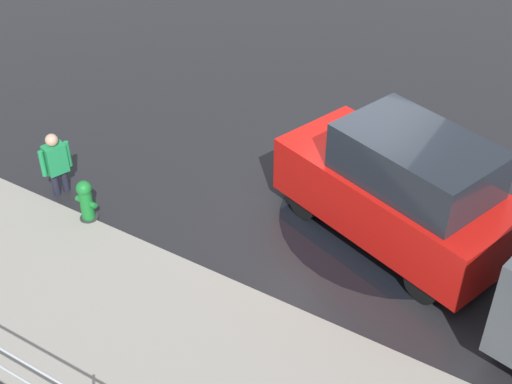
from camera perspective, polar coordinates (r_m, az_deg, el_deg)
ground_plane at (r=12.59m, az=6.89°, el=-1.04°), size 60.00×60.00×0.00m
kerb_strip at (r=9.94m, az=-4.06°, el=-13.84°), size 24.00×3.20×0.04m
moving_hatchback at (r=11.40m, az=11.44°, el=0.30°), size 4.24×2.85×2.06m
fire_hydrant at (r=12.27m, az=-13.44°, el=-0.73°), size 0.42×0.31×0.80m
pedestrian at (r=12.88m, az=-15.72°, el=2.43°), size 0.35×0.54×1.22m
puddle_patch at (r=12.41m, az=10.72°, el=-2.13°), size 3.83×3.83×0.01m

